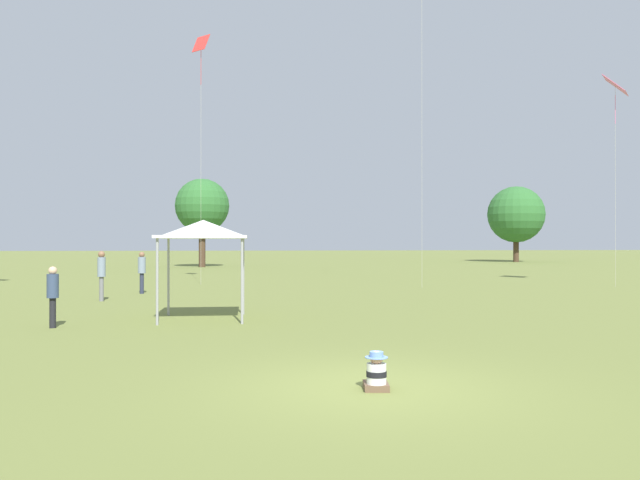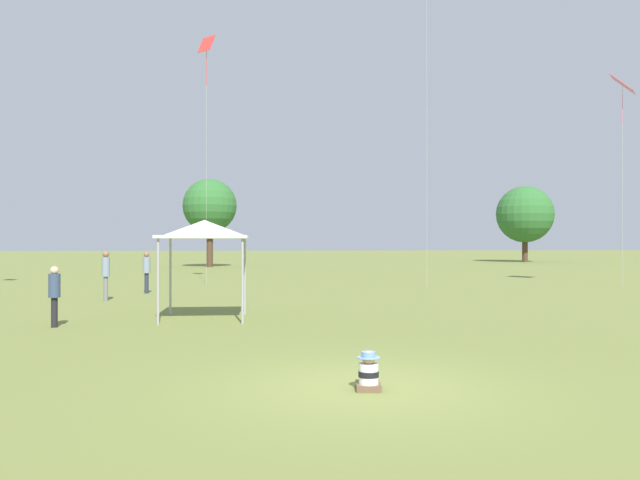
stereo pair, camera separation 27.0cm
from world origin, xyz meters
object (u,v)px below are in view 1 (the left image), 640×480
object	(u,v)px
person_standing_2	(101,270)
distant_tree_1	(516,215)
canopy_tent	(203,230)
kite_1	(615,88)
person_standing_1	(142,268)
kite_2	(201,53)
distant_tree_0	(202,206)
person_standing_0	(53,291)
seated_toddler	(376,373)

from	to	relation	value
person_standing_2	distant_tree_1	bearing A→B (deg)	-13.36
canopy_tent	kite_1	bearing A→B (deg)	29.54
person_standing_1	canopy_tent	xyz separation A→B (m)	(3.25, -9.20, 1.46)
person_standing_2	kite_1	world-z (taller)	kite_1
person_standing_2	distant_tree_1	xyz separation A→B (m)	(34.60, 41.86, 4.06)
kite_2	person_standing_1	bearing A→B (deg)	-21.97
person_standing_1	canopy_tent	world-z (taller)	canopy_tent
canopy_tent	distant_tree_0	xyz separation A→B (m)	(-2.84, 37.32, 2.80)
kite_1	distant_tree_1	world-z (taller)	kite_1
kite_1	kite_2	bearing A→B (deg)	163.10
person_standing_0	kite_2	bearing A→B (deg)	-164.12
person_standing_2	kite_1	size ratio (longest dim) A/B	0.18
person_standing_0	kite_2	xyz separation A→B (m)	(2.50, 16.00, 11.00)
person_standing_0	person_standing_2	size ratio (longest dim) A/B	0.84
person_standing_0	kite_1	bearing A→B (deg)	142.87
person_standing_0	person_standing_1	world-z (taller)	person_standing_1
kite_2	distant_tree_0	xyz separation A→B (m)	(-1.64, 22.67, -6.61)
distant_tree_1	person_standing_2	bearing A→B (deg)	-129.58
person_standing_1	kite_1	size ratio (longest dim) A/B	0.17
person_standing_0	person_standing_2	world-z (taller)	person_standing_2
seated_toddler	distant_tree_0	size ratio (longest dim) A/B	0.08
canopy_tent	kite_2	size ratio (longest dim) A/B	0.22
canopy_tent	person_standing_0	bearing A→B (deg)	-159.85
person_standing_1	seated_toddler	bearing A→B (deg)	-140.78
person_standing_0	distant_tree_1	bearing A→B (deg)	169.95
seated_toddler	person_standing_1	size ratio (longest dim) A/B	0.33
person_standing_0	person_standing_2	bearing A→B (deg)	-151.63
kite_2	distant_tree_1	xyz separation A→B (m)	(31.64, 33.12, -6.73)
kite_1	distant_tree_0	size ratio (longest dim) A/B	1.34
seated_toddler	canopy_tent	xyz separation A→B (m)	(-3.18, 8.85, 2.29)
person_standing_2	distant_tree_0	xyz separation A→B (m)	(1.31, 31.41, 4.18)
person_standing_0	person_standing_2	xyz separation A→B (m)	(-0.46, 7.26, 0.20)
kite_1	person_standing_2	bearing A→B (deg)	-174.43
seated_toddler	kite_2	world-z (taller)	kite_2
seated_toddler	distant_tree_0	bearing A→B (deg)	103.42
person_standing_1	distant_tree_1	xyz separation A→B (m)	(33.69, 38.56, 4.13)
canopy_tent	kite_2	xyz separation A→B (m)	(-1.20, 14.64, 9.41)
person_standing_0	distant_tree_1	size ratio (longest dim) A/B	0.19
person_standing_2	distant_tree_1	size ratio (longest dim) A/B	0.22
kite_1	kite_2	size ratio (longest dim) A/B	0.81
person_standing_0	distant_tree_0	world-z (taller)	distant_tree_0
kite_1	distant_tree_0	distance (m)	34.70
person_standing_2	person_standing_0	bearing A→B (deg)	-150.16
seated_toddler	person_standing_0	world-z (taller)	person_standing_0
person_standing_1	kite_2	bearing A→B (deg)	-1.07
canopy_tent	distant_tree_1	xyz separation A→B (m)	(30.45, 47.77, 2.68)
person_standing_2	canopy_tent	world-z (taller)	canopy_tent
person_standing_1	kite_1	world-z (taller)	kite_1
seated_toddler	person_standing_1	distance (m)	19.18
person_standing_2	distant_tree_0	size ratio (longest dim) A/B	0.24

